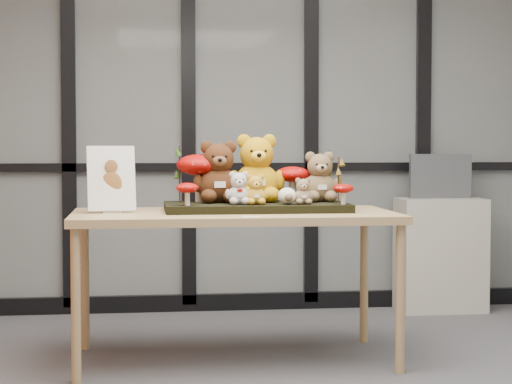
{
  "coord_description": "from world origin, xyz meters",
  "views": [
    {
      "loc": [
        -0.81,
        -4.24,
        1.22
      ],
      "look_at": [
        -0.17,
        0.84,
        0.95
      ],
      "focal_mm": 65.0,
      "sensor_mm": 36.0,
      "label": 1
    }
  ],
  "objects": [
    {
      "name": "bear_tan_back",
      "position": [
        0.23,
        1.04,
        1.04
      ],
      "size": [
        0.24,
        0.22,
        0.32
      ],
      "primitive_type": null,
      "rotation": [
        0.0,
        0.0,
        -0.0
      ],
      "color": "brown",
      "rests_on": "diorama_tray"
    },
    {
      "name": "sprig_green_centre",
      "position": [
        -0.21,
        1.15,
        0.99
      ],
      "size": [
        0.05,
        0.05,
        0.21
      ],
      "primitive_type": null,
      "color": "#123B0D",
      "rests_on": "diorama_tray"
    },
    {
      "name": "bear_brown_medium",
      "position": [
        -0.36,
        1.03,
        1.08
      ],
      "size": [
        0.3,
        0.27,
        0.39
      ],
      "primitive_type": null,
      "rotation": [
        0.0,
        0.0,
        -0.0
      ],
      "color": "#41200E",
      "rests_on": "diorama_tray"
    },
    {
      "name": "glass_partition",
      "position": [
        -0.0,
        2.47,
        1.42
      ],
      "size": [
        4.9,
        0.06,
        2.78
      ],
      "color": "#2D383F",
      "rests_on": "floor"
    },
    {
      "name": "sprig_green_far_left",
      "position": [
        -0.58,
        1.09,
        1.05
      ],
      "size": [
        0.05,
        0.05,
        0.32
      ],
      "primitive_type": null,
      "color": "#123B0D",
      "rests_on": "diorama_tray"
    },
    {
      "name": "diorama_tray",
      "position": [
        -0.15,
        0.95,
        0.86
      ],
      "size": [
        1.03,
        0.52,
        0.04
      ],
      "primitive_type": "cube",
      "rotation": [
        0.0,
        0.0,
        -0.0
      ],
      "color": "black",
      "rests_on": "display_table"
    },
    {
      "name": "bear_small_yellow",
      "position": [
        -0.17,
        0.82,
        0.98
      ],
      "size": [
        0.14,
        0.13,
        0.18
      ],
      "primitive_type": null,
      "rotation": [
        0.0,
        0.0,
        -0.0
      ],
      "color": "gold",
      "rests_on": "diorama_tray"
    },
    {
      "name": "display_table",
      "position": [
        -0.29,
        0.88,
        0.77
      ],
      "size": [
        1.79,
        0.9,
        0.84
      ],
      "rotation": [
        0.0,
        0.0,
        -0.0
      ],
      "color": "#A38758",
      "rests_on": "floor"
    },
    {
      "name": "mushroom_back_right",
      "position": [
        0.08,
        1.09,
        1.0
      ],
      "size": [
        0.2,
        0.2,
        0.22
      ],
      "primitive_type": null,
      "color": "#8F0704",
      "rests_on": "diorama_tray"
    },
    {
      "name": "sprig_green_mid_left",
      "position": [
        -0.41,
        1.14,
        1.01
      ],
      "size": [
        0.05,
        0.05,
        0.25
      ],
      "primitive_type": null,
      "color": "#123B0D",
      "rests_on": "diorama_tray"
    },
    {
      "name": "monitor",
      "position": [
        1.37,
        2.27,
        0.98
      ],
      "size": [
        0.46,
        0.05,
        0.32
      ],
      "color": "#4B4D52",
      "rests_on": "cabinet"
    },
    {
      "name": "mushroom_back_left",
      "position": [
        -0.46,
        1.09,
        1.04
      ],
      "size": [
        0.28,
        0.28,
        0.31
      ],
      "primitive_type": null,
      "color": "#8F0704",
      "rests_on": "diorama_tray"
    },
    {
      "name": "plush_cream_hedgehog",
      "position": [
        0.0,
        0.81,
        0.93
      ],
      "size": [
        0.08,
        0.07,
        0.1
      ],
      "primitive_type": null,
      "rotation": [
        0.0,
        0.0,
        -0.0
      ],
      "color": "white",
      "rests_on": "diorama_tray"
    },
    {
      "name": "label_card",
      "position": [
        -0.23,
        0.53,
        0.84
      ],
      "size": [
        0.1,
        0.03,
        0.0
      ],
      "primitive_type": "cube",
      "color": "white",
      "rests_on": "display_table"
    },
    {
      "name": "cabinet",
      "position": [
        1.37,
        2.25,
        0.41
      ],
      "size": [
        0.62,
        0.36,
        0.82
      ],
      "primitive_type": "cube",
      "color": "#ACA79A",
      "rests_on": "floor"
    },
    {
      "name": "bear_beige_small",
      "position": [
        0.09,
        0.81,
        0.96
      ],
      "size": [
        0.12,
        0.11,
        0.16
      ],
      "primitive_type": null,
      "rotation": [
        0.0,
        0.0,
        -0.0
      ],
      "color": "#8F6E51",
      "rests_on": "diorama_tray"
    },
    {
      "name": "room_shell",
      "position": [
        0.0,
        0.0,
        1.68
      ],
      "size": [
        5.0,
        5.0,
        5.0
      ],
      "color": "beige",
      "rests_on": "floor"
    },
    {
      "name": "mushroom_front_left",
      "position": [
        -0.55,
        0.78,
        0.95
      ],
      "size": [
        0.12,
        0.12,
        0.14
      ],
      "primitive_type": null,
      "color": "#8F0704",
      "rests_on": "diorama_tray"
    },
    {
      "name": "mushroom_front_right",
      "position": [
        0.31,
        0.78,
        0.95
      ],
      "size": [
        0.11,
        0.11,
        0.13
      ],
      "primitive_type": null,
      "color": "#8F0704",
      "rests_on": "diorama_tray"
    },
    {
      "name": "bear_white_bow",
      "position": [
        -0.26,
        0.83,
        0.98
      ],
      "size": [
        0.15,
        0.14,
        0.2
      ],
      "primitive_type": null,
      "rotation": [
        0.0,
        0.0,
        -0.0
      ],
      "color": "beige",
      "rests_on": "diorama_tray"
    },
    {
      "name": "sign_holder",
      "position": [
        -0.96,
        0.91,
        1.02
      ],
      "size": [
        0.27,
        0.11,
        0.37
      ],
      "rotation": [
        0.0,
        0.0,
        0.14
      ],
      "color": "silver",
      "rests_on": "display_table"
    },
    {
      "name": "bear_pooh_yellow",
      "position": [
        -0.13,
        1.07,
        1.1
      ],
      "size": [
        0.33,
        0.3,
        0.43
      ],
      "primitive_type": null,
      "rotation": [
        0.0,
        0.0,
        -0.0
      ],
      "color": "#C58A0D",
      "rests_on": "diorama_tray"
    },
    {
      "name": "sprig_dry_far_right",
      "position": [
        0.29,
        1.06,
        1.03
      ],
      "size": [
        0.05,
        0.05,
        0.3
      ],
      "primitive_type": null,
      "color": "brown",
      "rests_on": "diorama_tray"
    },
    {
      "name": "sprig_dry_mid_right",
      "position": [
        0.32,
        0.93,
        1.01
      ],
      "size": [
        0.05,
        0.05,
        0.26
      ],
      "primitive_type": null,
      "color": "brown",
      "rests_on": "diorama_tray"
    }
  ]
}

